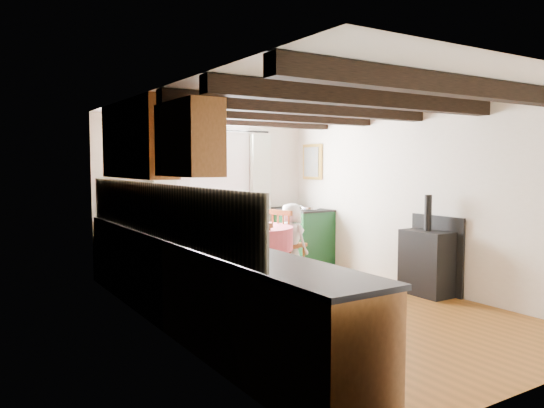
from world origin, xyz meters
TOP-DOWN VIEW (x-y plane):
  - floor at (0.00, 0.00)m, footprint 3.60×5.50m
  - ceiling at (0.00, 0.00)m, footprint 3.60×5.50m
  - wall_back at (0.00, 2.75)m, footprint 3.60×0.00m
  - wall_front at (0.00, -2.75)m, footprint 3.60×0.00m
  - wall_left at (-1.80, 0.00)m, footprint 0.00×5.50m
  - wall_right at (1.80, 0.00)m, footprint 0.00×5.50m
  - beam_a at (0.00, -2.00)m, footprint 3.60×0.16m
  - beam_b at (0.00, -1.00)m, footprint 3.60×0.16m
  - beam_c at (0.00, 0.00)m, footprint 3.60×0.16m
  - beam_d at (0.00, 1.00)m, footprint 3.60×0.16m
  - beam_e at (0.00, 2.00)m, footprint 3.60×0.16m
  - splash_left at (-1.78, 0.30)m, footprint 0.02×4.50m
  - splash_back at (-1.00, 2.73)m, footprint 1.40×0.02m
  - base_cabinet_left at (-1.50, 0.00)m, footprint 0.60×5.30m
  - base_cabinet_back at (-1.05, 2.45)m, footprint 1.30×0.60m
  - worktop_left at (-1.48, 0.00)m, footprint 0.64×5.30m
  - worktop_back at (-1.05, 2.43)m, footprint 1.30×0.64m
  - wall_cabinet_glass at (-1.63, 1.20)m, footprint 0.34×1.80m
  - wall_cabinet_solid at (-1.63, -0.30)m, footprint 0.34×0.90m
  - window_frame at (0.10, 2.73)m, footprint 1.34×0.03m
  - window_pane at (0.10, 2.74)m, footprint 1.20×0.01m
  - curtain_left at (-0.75, 2.65)m, footprint 0.35×0.10m
  - curtain_right at (0.95, 2.65)m, footprint 0.35×0.10m
  - curtain_rod at (0.10, 2.65)m, footprint 2.00×0.03m
  - wall_picture at (1.77, 2.30)m, footprint 0.04×0.50m
  - wall_plate at (1.05, 2.72)m, footprint 0.30×0.02m
  - rug at (-0.01, 1.46)m, footprint 1.64×1.28m
  - dining_table at (-0.01, 1.46)m, footprint 1.31×1.31m
  - chair_near at (-0.04, 0.71)m, footprint 0.50×0.51m
  - chair_left at (-0.82, 1.50)m, footprint 0.51×0.50m
  - chair_right at (0.75, 1.54)m, footprint 0.55×0.54m
  - aga_range at (1.47, 2.20)m, footprint 0.66×1.02m
  - cast_iron_stove at (1.58, -0.39)m, footprint 0.38×0.64m
  - child_far at (0.09, 2.07)m, footprint 0.45×0.35m
  - child_right at (0.77, 1.47)m, footprint 0.47×0.60m
  - bowl_a at (0.11, 1.60)m, footprint 0.29×0.29m
  - bowl_b at (0.10, 1.47)m, footprint 0.27×0.27m
  - cup at (-0.33, 1.79)m, footprint 0.10×0.10m
  - canister_tall at (-1.21, 2.47)m, footprint 0.15×0.15m
  - canister_wide at (-1.01, 2.51)m, footprint 0.19×0.19m
  - canister_slim at (-0.78, 2.41)m, footprint 0.10×0.10m

SIDE VIEW (x-z plane):
  - floor at x=0.00m, z-range 0.00..0.00m
  - rug at x=-0.01m, z-range 0.00..0.01m
  - dining_table at x=-0.01m, z-range 0.00..0.79m
  - base_cabinet_left at x=-1.50m, z-range 0.00..0.88m
  - base_cabinet_back at x=-1.05m, z-range 0.00..0.88m
  - chair_near at x=-0.04m, z-range 0.00..0.89m
  - aga_range at x=1.47m, z-range 0.00..0.94m
  - chair_left at x=-0.82m, z-range 0.00..0.95m
  - chair_right at x=0.75m, z-range 0.00..1.00m
  - child_right at x=0.77m, z-range 0.00..1.09m
  - child_far at x=0.09m, z-range 0.00..1.11m
  - cast_iron_stove at x=1.58m, z-range 0.00..1.28m
  - bowl_a at x=0.11m, z-range 0.79..0.84m
  - bowl_b at x=0.10m, z-range 0.79..0.85m
  - cup at x=-0.33m, z-range 0.79..0.87m
  - worktop_left at x=-1.48m, z-range 0.88..0.92m
  - worktop_back at x=-1.05m, z-range 0.88..0.92m
  - canister_wide at x=-1.01m, z-range 0.92..1.13m
  - canister_tall at x=-1.21m, z-range 0.92..1.18m
  - canister_slim at x=-0.78m, z-range 0.92..1.20m
  - curtain_left at x=-0.75m, z-range 0.05..2.15m
  - curtain_right at x=0.95m, z-range 0.05..2.15m
  - wall_back at x=0.00m, z-range 0.00..2.40m
  - wall_front at x=0.00m, z-range 0.00..2.40m
  - wall_left at x=-1.80m, z-range 0.00..2.40m
  - wall_right at x=1.80m, z-range 0.00..2.40m
  - splash_left at x=-1.78m, z-range 0.92..1.48m
  - splash_back at x=-1.00m, z-range 0.92..1.48m
  - window_frame at x=0.10m, z-range 0.83..2.37m
  - window_pane at x=0.10m, z-range 0.90..2.30m
  - wall_picture at x=1.77m, z-range 1.40..2.00m
  - wall_plate at x=1.05m, z-range 1.55..1.85m
  - wall_cabinet_solid at x=-1.63m, z-range 1.55..2.25m
  - wall_cabinet_glass at x=-1.63m, z-range 1.50..2.40m
  - curtain_rod at x=0.10m, z-range 2.19..2.22m
  - beam_a at x=0.00m, z-range 2.23..2.39m
  - beam_b at x=0.00m, z-range 2.23..2.39m
  - beam_c at x=0.00m, z-range 2.23..2.39m
  - beam_d at x=0.00m, z-range 2.23..2.39m
  - beam_e at x=0.00m, z-range 2.23..2.39m
  - ceiling at x=0.00m, z-range 2.40..2.40m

